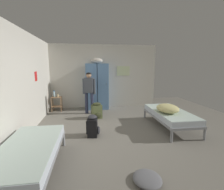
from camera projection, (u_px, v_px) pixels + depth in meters
name	position (u px, v px, depth m)	size (l,w,h in m)	color
ground_plane	(113.00, 131.00, 4.51)	(8.80, 8.80, 0.00)	slate
room_backdrop	(71.00, 80.00, 5.33)	(4.51, 5.56, 2.64)	beige
locker_bank	(97.00, 85.00, 6.70)	(0.90, 0.55, 2.07)	#5B84B2
shelf_unit	(57.00, 102.00, 6.43)	(0.38, 0.30, 0.57)	#99704C
bed_right	(170.00, 114.00, 4.71)	(0.90, 1.90, 0.49)	gray
bed_left_front	(28.00, 152.00, 2.65)	(0.90, 1.90, 0.49)	gray
bedding_heap	(168.00, 108.00, 4.53)	(0.58, 0.71, 0.23)	#D1C67F
person_traveler	(89.00, 89.00, 6.01)	(0.47, 0.27, 1.53)	#2D334C
water_bottle	(54.00, 94.00, 6.38)	(0.07, 0.07, 0.25)	#B2DBEA
lotion_bottle	(58.00, 95.00, 6.35)	(0.05, 0.05, 0.15)	beige
backpack_olive	(97.00, 111.00, 5.54)	(0.37, 0.39, 0.55)	#566038
backpack_black	(93.00, 126.00, 4.14)	(0.36, 0.35, 0.55)	black
clothes_pile_grey	(147.00, 179.00, 2.51)	(0.44, 0.49, 0.10)	slate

